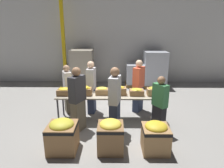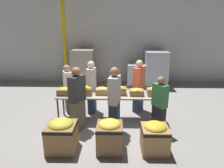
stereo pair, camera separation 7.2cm
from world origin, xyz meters
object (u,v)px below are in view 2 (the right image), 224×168
Objects in this scene: volunteer_3 at (114,101)px; volunteer_0 at (92,87)px; donation_bin_1 at (110,135)px; donation_bin_2 at (155,136)px; banana_box_1 at (84,90)px; volunteer_1 at (159,105)px; support_pillar at (65,43)px; banana_box_4 at (137,92)px; pallet_stack_0 at (156,69)px; banana_box_5 at (155,91)px; sorting_table at (110,96)px; volunteer_4 at (139,86)px; banana_box_3 at (118,90)px; volunteer_5 at (77,100)px; banana_box_0 at (65,91)px; pallet_stack_1 at (84,68)px; pallet_stack_2 at (136,75)px; donation_bin_0 at (62,134)px; volunteer_2 at (68,89)px; banana_box_2 at (102,91)px.

volunteer_0 is at bearing 42.43° from volunteer_3.
donation_bin_2 is at bearing -0.00° from donation_bin_1.
volunteer_3 reaches higher than banana_box_1.
volunteer_1 is 0.39× the size of support_pillar.
pallet_stack_0 is at bearing 71.27° from banana_box_4.
banana_box_5 reaches higher than banana_box_4.
pallet_stack_0 reaches higher than sorting_table.
volunteer_1 is 0.89× the size of volunteer_4.
banana_box_3 is 1.29m from volunteer_5.
volunteer_5 is at bearing 153.18° from donation_bin_2.
banana_box_0 is 4.97m from pallet_stack_0.
volunteer_3 is at bearing -113.24° from pallet_stack_0.
volunteer_5 reaches higher than volunteer_4.
pallet_stack_1 is at bearing -15.21° from support_pillar.
pallet_stack_0 reaches higher than banana_box_0.
banana_box_3 is 0.44× the size of pallet_stack_2.
pallet_stack_0 is (0.96, 5.23, 0.44)m from donation_bin_2.
banana_box_5 is at bearing 79.25° from volunteer_0.
banana_box_3 is at bearing 64.92° from volunteer_0.
volunteer_0 is 2.26× the size of donation_bin_1.
pallet_stack_1 is (-3.41, -0.02, 0.04)m from pallet_stack_0.
donation_bin_0 is (-0.43, -2.15, -0.45)m from volunteer_0.
volunteer_3 is 1.70× the size of pallet_stack_2.
volunteer_3 is 5.31m from support_pillar.
banana_box_0 is 0.24× the size of volunteer_0.
sorting_table is at bearing 123.67° from donation_bin_2.
support_pillar is at bearing 170.09° from volunteer_2.
banana_box_5 reaches higher than banana_box_2.
volunteer_1 reaches higher than banana_box_0.
banana_box_4 is at bearing -4.68° from banana_box_3.
volunteer_5 is at bearing -149.06° from banana_box_3.
pallet_stack_2 is (1.35, 3.66, -0.40)m from banana_box_2.
donation_bin_1 is at bearing -88.35° from sorting_table.
banana_box_0 is (-1.35, -0.02, 0.16)m from sorting_table.
donation_bin_1 is (0.66, -2.15, -0.45)m from volunteer_0.
banana_box_0 is at bearing -41.56° from volunteer_4.
pallet_stack_1 is (-1.15, 3.58, -0.06)m from banana_box_2.
volunteer_4 is 1.05× the size of pallet_stack_0.
banana_box_5 is 3.75m from pallet_stack_2.
banana_box_2 is at bearing 3.07° from banana_box_0.
sorting_table is at bearing 56.73° from donation_bin_0.
banana_box_4 is 0.39× the size of pallet_stack_2.
volunteer_1 is (1.33, -0.68, 0.01)m from sorting_table.
banana_box_5 is 1.39m from volunteer_3.
banana_box_0 is 4.13m from support_pillar.
volunteer_0 is at bearing 128.05° from donation_bin_2.
banana_box_1 is 4.60m from pallet_stack_0.
volunteer_2 is at bearing 123.78° from donation_bin_1.
banana_box_4 is 0.98m from volunteer_3.
donation_bin_0 is at bearing -100.46° from banana_box_1.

